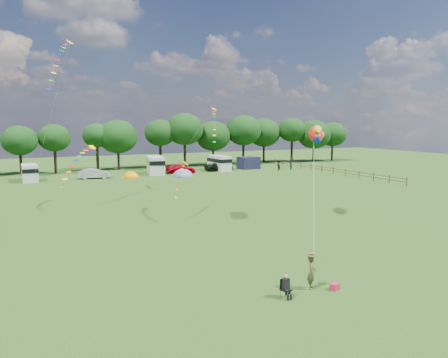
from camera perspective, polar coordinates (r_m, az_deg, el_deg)
name	(u,v)px	position (r m, az deg, el deg)	size (l,w,h in m)	color
ground_plane	(277,254)	(29.29, 6.90, -9.64)	(180.00, 180.00, 0.00)	black
tree_line	(138,134)	(81.18, -11.13, 5.76)	(102.98, 10.98, 10.27)	black
fence	(327,169)	(75.20, 13.34, 1.26)	(0.12, 33.12, 1.20)	#472D19
car_b	(94,173)	(69.21, -16.58, 0.70)	(1.67, 4.48, 1.58)	#A1A3A9
car_c	(180,169)	(73.94, -5.71, 1.35)	(2.06, 4.90, 1.47)	#B30012
car_d	(219,167)	(76.97, -0.64, 1.61)	(2.37, 5.24, 1.43)	black
campervan_b	(30,172)	(69.40, -24.04, 0.81)	(2.19, 5.01, 2.44)	#BDBDC0
campervan_c	(156,165)	(73.37, -8.92, 1.87)	(3.55, 6.20, 2.86)	silver
campervan_d	(219,162)	(77.66, -0.63, 2.17)	(2.49, 5.43, 2.62)	silver
tent_orange	(131,178)	(68.81, -12.04, 0.16)	(2.52, 2.77, 1.98)	orange
tent_greyblue	(183,177)	(68.95, -5.38, 0.31)	(3.27, 3.59, 2.44)	slate
awning_navy	(249,163)	(80.41, 3.22, 2.12)	(3.50, 2.84, 2.19)	black
kite_flyer	(312,272)	(23.47, 11.37, -11.87)	(0.64, 0.42, 1.75)	#4C4A2A
camp_chair	(286,284)	(22.20, 8.05, -13.40)	(0.55, 0.55, 1.19)	#99999E
kite_bag	(335,287)	(23.83, 14.27, -13.46)	(0.48, 0.32, 0.34)	red
fish_kite	(316,134)	(39.31, 11.93, 5.74)	(2.75, 3.69, 1.99)	red
streamer_kite_a	(62,56)	(50.30, -20.46, 14.79)	(3.42, 5.64, 5.79)	gold
streamer_kite_b	(80,159)	(46.67, -18.29, 2.49)	(4.35, 4.71, 3.82)	#EDE403
streamer_kite_c	(182,173)	(40.46, -5.53, 0.77)	(3.13, 5.05, 2.83)	yellow
walker_a	(278,165)	(78.33, 7.08, 1.77)	(0.84, 0.52, 1.73)	black
walker_b	(291,166)	(79.29, 8.69, 1.71)	(0.95, 0.44, 1.47)	black
streamer_kite_d	(214,119)	(55.13, -1.29, 7.83)	(2.63, 4.94, 4.26)	yellow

